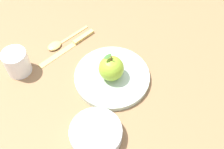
{
  "coord_description": "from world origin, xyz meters",
  "views": [
    {
      "loc": [
        -0.21,
        0.44,
        0.67
      ],
      "look_at": [
        -0.03,
        0.01,
        0.02
      ],
      "focal_mm": 43.41,
      "sensor_mm": 36.0,
      "label": 1
    }
  ],
  "objects_px": {
    "apple": "(111,68)",
    "spoon": "(59,43)",
    "side_bowl": "(96,133)",
    "cup": "(16,61)",
    "knife": "(72,44)",
    "dinner_plate": "(112,76)"
  },
  "relations": [
    {
      "from": "dinner_plate",
      "to": "knife",
      "type": "xyz_separation_m",
      "value": [
        0.17,
        -0.07,
        -0.01
      ]
    },
    {
      "from": "cup",
      "to": "knife",
      "type": "height_order",
      "value": "cup"
    },
    {
      "from": "dinner_plate",
      "to": "side_bowl",
      "type": "xyz_separation_m",
      "value": [
        -0.03,
        0.19,
        0.01
      ]
    },
    {
      "from": "cup",
      "to": "spoon",
      "type": "xyz_separation_m",
      "value": [
        -0.06,
        -0.14,
        -0.04
      ]
    },
    {
      "from": "side_bowl",
      "to": "knife",
      "type": "relative_size",
      "value": 0.65
    },
    {
      "from": "dinner_plate",
      "to": "knife",
      "type": "relative_size",
      "value": 1.08
    },
    {
      "from": "cup",
      "to": "knife",
      "type": "bearing_deg",
      "value": -123.49
    },
    {
      "from": "apple",
      "to": "cup",
      "type": "distance_m",
      "value": 0.28
    },
    {
      "from": "dinner_plate",
      "to": "side_bowl",
      "type": "height_order",
      "value": "side_bowl"
    },
    {
      "from": "apple",
      "to": "cup",
      "type": "bearing_deg",
      "value": 15.71
    },
    {
      "from": "apple",
      "to": "side_bowl",
      "type": "distance_m",
      "value": 0.19
    },
    {
      "from": "apple",
      "to": "side_bowl",
      "type": "relative_size",
      "value": 0.67
    },
    {
      "from": "side_bowl",
      "to": "apple",
      "type": "bearing_deg",
      "value": -79.63
    },
    {
      "from": "apple",
      "to": "knife",
      "type": "relative_size",
      "value": 0.43
    },
    {
      "from": "apple",
      "to": "spoon",
      "type": "relative_size",
      "value": 0.57
    },
    {
      "from": "cup",
      "to": "knife",
      "type": "relative_size",
      "value": 0.38
    },
    {
      "from": "dinner_plate",
      "to": "cup",
      "type": "height_order",
      "value": "cup"
    },
    {
      "from": "knife",
      "to": "spoon",
      "type": "bearing_deg",
      "value": 18.14
    },
    {
      "from": "apple",
      "to": "spoon",
      "type": "distance_m",
      "value": 0.23
    },
    {
      "from": "dinner_plate",
      "to": "spoon",
      "type": "distance_m",
      "value": 0.22
    },
    {
      "from": "side_bowl",
      "to": "knife",
      "type": "height_order",
      "value": "side_bowl"
    },
    {
      "from": "spoon",
      "to": "side_bowl",
      "type": "bearing_deg",
      "value": 135.07
    }
  ]
}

